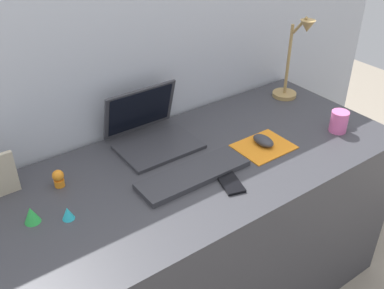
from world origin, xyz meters
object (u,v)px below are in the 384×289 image
cell_phone (230,182)px  toy_figurine_cyan (68,213)px  laptop (150,130)px  desk_lamp (294,62)px  toy_figurine_green (31,215)px  keyboard (194,174)px  mouse (263,141)px  toy_figurine_orange (58,178)px  coffee_mug (339,121)px

cell_phone → toy_figurine_cyan: 0.54m
laptop → desk_lamp: desk_lamp is taller
laptop → toy_figurine_green: size_ratio=5.47×
laptop → cell_phone: size_ratio=2.34×
keyboard → toy_figurine_green: size_ratio=7.47×
desk_lamp → laptop: bearing=175.8°
mouse → desk_lamp: bearing=30.4°
keyboard → toy_figurine_orange: 0.45m
toy_figurine_orange → toy_figurine_cyan: 0.18m
mouse → toy_figurine_cyan: toy_figurine_cyan is taller
coffee_mug → toy_figurine_orange: coffee_mug is taller
desk_lamp → toy_figurine_green: 1.26m
keyboard → coffee_mug: 0.66m
cell_phone → toy_figurine_green: bearing=178.1°
mouse → toy_figurine_green: toy_figurine_green is taller
toy_figurine_cyan → desk_lamp: bearing=8.9°
laptop → toy_figurine_green: laptop is taller
cell_phone → toy_figurine_orange: size_ratio=2.05×
toy_figurine_orange → toy_figurine_green: bearing=-137.8°
mouse → keyboard: bearing=-178.8°
keyboard → coffee_mug: (0.66, -0.09, 0.03)m
coffee_mug → toy_figurine_orange: (-1.05, 0.31, -0.01)m
keyboard → mouse: size_ratio=4.27×
laptop → toy_figurine_orange: size_ratio=4.81×
desk_lamp → coffee_mug: 0.35m
desk_lamp → coffee_mug: desk_lamp is taller
mouse → toy_figurine_orange: bearing=163.7°
keyboard → toy_figurine_green: (-0.53, 0.10, 0.02)m
desk_lamp → toy_figurine_cyan: 1.18m
desk_lamp → toy_figurine_orange: (-1.11, -0.01, -0.15)m
laptop → desk_lamp: size_ratio=0.77×
cell_phone → laptop: bearing=118.1°
toy_figurine_orange → toy_figurine_cyan: toy_figurine_orange is taller
mouse → coffee_mug: (0.32, -0.10, 0.02)m
coffee_mug → toy_figurine_cyan: bearing=172.7°
cell_phone → toy_figurine_green: (-0.61, 0.20, 0.02)m
keyboard → toy_figurine_green: toy_figurine_green is taller
toy_figurine_orange → laptop: bearing=8.7°
coffee_mug → toy_figurine_cyan: (-1.09, 0.14, -0.02)m
toy_figurine_green → desk_lamp: bearing=5.9°
keyboard → cell_phone: bearing=-53.5°
laptop → mouse: bearing=-39.2°
toy_figurine_orange → desk_lamp: bearing=0.4°
laptop → coffee_mug: 0.76m
toy_figurine_cyan → toy_figurine_green: size_ratio=0.77×
toy_figurine_cyan → toy_figurine_green: toy_figurine_green is taller
toy_figurine_cyan → toy_figurine_green: (-0.09, 0.05, 0.01)m
laptop → mouse: 0.44m
cell_phone → coffee_mug: bearing=18.0°
keyboard → mouse: (0.34, 0.01, 0.01)m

